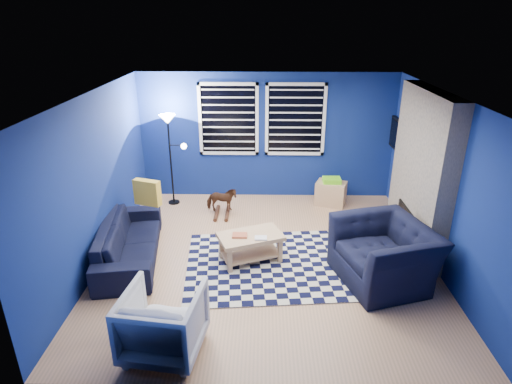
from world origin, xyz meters
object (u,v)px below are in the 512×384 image
at_px(rocking_horse, 222,200).
at_px(floor_lamp, 169,132).
at_px(tv, 399,137).
at_px(cabinet, 331,193).
at_px(sofa, 129,241).
at_px(armchair_big, 384,254).
at_px(armchair_bent, 163,322).
at_px(coffee_table, 250,242).

distance_m(rocking_horse, floor_lamp, 1.61).
xyz_separation_m(tv, cabinet, (-1.18, 0.04, -1.15)).
distance_m(sofa, armchair_big, 3.76).
height_order(sofa, armchair_big, armchair_big).
relative_size(armchair_big, armchair_bent, 1.53).
distance_m(armchair_bent, coffee_table, 2.10).
height_order(armchair_bent, floor_lamp, floor_lamp).
bearing_deg(coffee_table, tv, 37.75).
xyz_separation_m(armchair_big, rocking_horse, (-2.46, 2.07, -0.12)).
bearing_deg(cabinet, coffee_table, -105.44).
distance_m(sofa, coffee_table, 1.85).
distance_m(sofa, cabinet, 3.96).
bearing_deg(floor_lamp, armchair_big, -37.04).
distance_m(tv, armchair_bent, 5.46).
xyz_separation_m(armchair_big, coffee_table, (-1.87, 0.46, -0.10)).
bearing_deg(rocking_horse, coffee_table, -163.61).
distance_m(tv, coffee_table, 3.58).
height_order(coffee_table, cabinet, cabinet).
relative_size(armchair_big, floor_lamp, 0.73).
bearing_deg(tv, coffee_table, -142.25).
bearing_deg(tv, cabinet, 178.17).
bearing_deg(sofa, cabinet, -67.30).
bearing_deg(sofa, floor_lamp, -16.40).
relative_size(armchair_bent, cabinet, 1.29).
relative_size(armchair_bent, rocking_horse, 1.52).
distance_m(rocking_horse, cabinet, 2.17).
bearing_deg(floor_lamp, sofa, -97.34).
bearing_deg(sofa, coffee_table, -100.37).
distance_m(cabinet, floor_lamp, 3.32).
height_order(tv, armchair_big, tv).
bearing_deg(cabinet, armchair_bent, -100.85).
height_order(armchair_big, coffee_table, armchair_big).
relative_size(cabinet, floor_lamp, 0.37).
height_order(armchair_big, cabinet, armchair_big).
relative_size(armchair_big, coffee_table, 1.21).
bearing_deg(armchair_big, tv, 144.80).
xyz_separation_m(tv, coffee_table, (-2.70, -2.09, -1.08)).
bearing_deg(sofa, armchair_big, -106.82).
distance_m(armchair_big, rocking_horse, 3.22).
distance_m(tv, floor_lamp, 4.28).
relative_size(rocking_horse, coffee_table, 0.52).
bearing_deg(floor_lamp, cabinet, -0.25).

